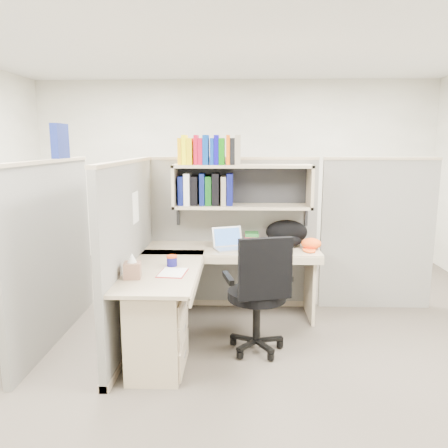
{
  "coord_description": "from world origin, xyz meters",
  "views": [
    {
      "loc": [
        0.06,
        -3.72,
        1.77
      ],
      "look_at": [
        -0.07,
        0.25,
        1.03
      ],
      "focal_mm": 35.0,
      "sensor_mm": 36.0,
      "label": 1
    }
  ],
  "objects_px": {
    "desk": "(181,305)",
    "laptop": "(231,239)",
    "snack_canister": "(172,261)",
    "task_chair": "(258,312)",
    "backpack": "(287,233)"
  },
  "relations": [
    {
      "from": "desk",
      "to": "laptop",
      "type": "xyz_separation_m",
      "value": [
        0.4,
        0.78,
        0.4
      ]
    },
    {
      "from": "desk",
      "to": "laptop",
      "type": "bearing_deg",
      "value": 63.15
    },
    {
      "from": "snack_canister",
      "to": "task_chair",
      "type": "bearing_deg",
      "value": -9.53
    },
    {
      "from": "task_chair",
      "to": "desk",
      "type": "bearing_deg",
      "value": -175.61
    },
    {
      "from": "backpack",
      "to": "task_chair",
      "type": "xyz_separation_m",
      "value": [
        -0.33,
        -0.94,
        -0.49
      ]
    },
    {
      "from": "laptop",
      "to": "backpack",
      "type": "bearing_deg",
      "value": -1.23
    },
    {
      "from": "laptop",
      "to": "task_chair",
      "type": "relative_size",
      "value": 0.29
    },
    {
      "from": "desk",
      "to": "task_chair",
      "type": "xyz_separation_m",
      "value": [
        0.64,
        0.05,
        -0.07
      ]
    },
    {
      "from": "laptop",
      "to": "task_chair",
      "type": "distance_m",
      "value": 0.9
    },
    {
      "from": "snack_canister",
      "to": "task_chair",
      "type": "relative_size",
      "value": 0.09
    },
    {
      "from": "desk",
      "to": "backpack",
      "type": "xyz_separation_m",
      "value": [
        0.98,
        0.99,
        0.42
      ]
    },
    {
      "from": "laptop",
      "to": "backpack",
      "type": "xyz_separation_m",
      "value": [
        0.58,
        0.21,
        0.02
      ]
    },
    {
      "from": "task_chair",
      "to": "backpack",
      "type": "bearing_deg",
      "value": 70.45
    },
    {
      "from": "desk",
      "to": "snack_canister",
      "type": "bearing_deg",
      "value": 119.61
    },
    {
      "from": "desk",
      "to": "laptop",
      "type": "height_order",
      "value": "laptop"
    }
  ]
}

